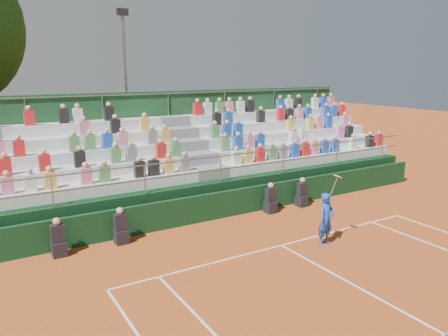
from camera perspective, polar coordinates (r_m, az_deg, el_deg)
ground at (r=13.97m, az=7.50°, el=-10.00°), size 90.00×90.00×0.00m
courtside_wall at (r=16.26m, az=0.54°, el=-4.67°), size 20.00×0.15×1.00m
line_officials at (r=15.25m, az=-3.05°, el=-6.00°), size 9.70×0.40×1.19m
grandstand at (r=18.85m, az=-4.56°, el=-0.40°), size 20.00×5.20×4.40m
tennis_player at (r=14.01m, az=13.20°, el=-6.50°), size 0.87×0.51×2.22m
floodlight_mast at (r=24.73m, az=-12.74°, el=11.45°), size 0.60×0.25×8.47m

